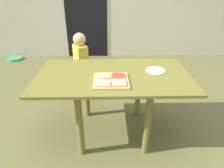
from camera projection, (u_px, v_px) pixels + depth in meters
ground_plane at (113, 131)px, 2.34m from camera, size 16.00×16.00×0.00m
house_door at (86, 11)px, 4.19m from camera, size 0.90×0.02×2.00m
dining_table at (113, 83)px, 2.04m from camera, size 1.55×0.86×0.74m
cutting_board at (111, 81)px, 1.85m from camera, size 0.33×0.33×0.02m
pizza_slice_far_right at (118, 76)px, 1.90m from camera, size 0.15×0.14×0.02m
pizza_slice_near_right at (119, 83)px, 1.77m from camera, size 0.14×0.13×0.02m
pizza_slice_near_left at (103, 83)px, 1.77m from camera, size 0.15×0.14×0.02m
pizza_slice_far_left at (103, 76)px, 1.90m from camera, size 0.14×0.14×0.02m
plate_white_right at (156, 71)px, 2.06m from camera, size 0.20×0.20×0.01m
child_left at (81, 62)px, 2.79m from camera, size 0.24×0.28×0.97m
garden_hose_coil at (15, 59)px, 4.43m from camera, size 0.32×0.32×0.04m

